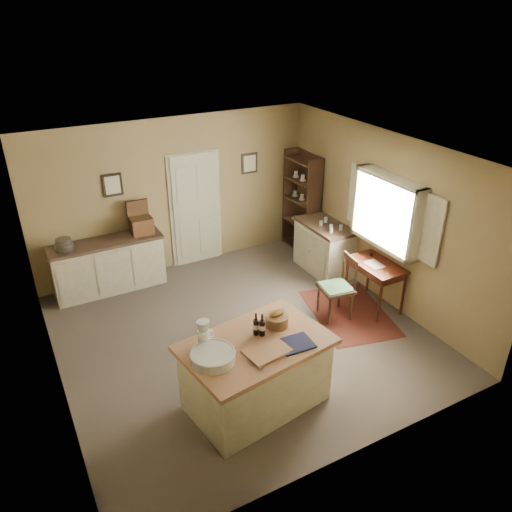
{
  "coord_description": "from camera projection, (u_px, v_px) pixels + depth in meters",
  "views": [
    {
      "loc": [
        -2.64,
        -5.37,
        4.41
      ],
      "look_at": [
        0.33,
        0.15,
        1.15
      ],
      "focal_mm": 35.0,
      "sensor_mm": 36.0,
      "label": 1
    }
  ],
  "objects": [
    {
      "name": "wall_right",
      "position": [
        383.0,
        218.0,
        7.77
      ],
      "size": [
        0.1,
        5.0,
        2.7
      ],
      "primitive_type": "cube",
      "color": "olive",
      "rests_on": "ground"
    },
    {
      "name": "desk_chair",
      "position": [
        336.0,
        288.0,
        7.55
      ],
      "size": [
        0.53,
        0.53,
        0.99
      ],
      "primitive_type": null,
      "rotation": [
        0.0,
        0.0,
        -0.15
      ],
      "color": "black",
      "rests_on": "ground"
    },
    {
      "name": "sideboard",
      "position": [
        109.0,
        264.0,
        8.28
      ],
      "size": [
        1.82,
        0.52,
        1.18
      ],
      "color": "beige",
      "rests_on": "ground"
    },
    {
      "name": "work_island",
      "position": [
        255.0,
        372.0,
        5.89
      ],
      "size": [
        1.81,
        1.33,
        1.2
      ],
      "rotation": [
        0.0,
        0.0,
        0.15
      ],
      "color": "beige",
      "rests_on": "ground"
    },
    {
      "name": "framed_prints",
      "position": [
        185.0,
        173.0,
        8.57
      ],
      "size": [
        2.82,
        0.02,
        0.38
      ],
      "color": "black",
      "rests_on": "ground"
    },
    {
      "name": "window",
      "position": [
        389.0,
        212.0,
        7.49
      ],
      "size": [
        0.25,
        1.99,
        1.12
      ],
      "color": "beige",
      "rests_on": "ground"
    },
    {
      "name": "door",
      "position": [
        196.0,
        208.0,
        8.94
      ],
      "size": [
        0.97,
        0.06,
        2.11
      ],
      "primitive_type": "cube",
      "color": "#B7B798",
      "rests_on": "ground"
    },
    {
      "name": "wall_left",
      "position": [
        43.0,
        300.0,
        5.67
      ],
      "size": [
        0.1,
        5.0,
        2.7
      ],
      "primitive_type": "cube",
      "color": "olive",
      "rests_on": "ground"
    },
    {
      "name": "ceiling",
      "position": [
        238.0,
        155.0,
        6.1
      ],
      "size": [
        5.0,
        5.0,
        0.0
      ],
      "primitive_type": "plane",
      "color": "silver",
      "rests_on": "wall_back"
    },
    {
      "name": "wall_front",
      "position": [
        357.0,
        358.0,
        4.77
      ],
      "size": [
        5.0,
        0.1,
        2.7
      ],
      "primitive_type": "cube",
      "color": "olive",
      "rests_on": "ground"
    },
    {
      "name": "shelving_unit",
      "position": [
        303.0,
        203.0,
        9.46
      ],
      "size": [
        0.32,
        0.86,
        1.91
      ],
      "color": "black",
      "rests_on": "ground"
    },
    {
      "name": "rug",
      "position": [
        349.0,
        313.0,
        7.84
      ],
      "size": [
        1.44,
        1.81,
        0.01
      ],
      "primitive_type": "cube",
      "rotation": [
        0.0,
        0.0,
        -0.23
      ],
      "color": "#4C160F",
      "rests_on": "ground"
    },
    {
      "name": "writing_desk",
      "position": [
        376.0,
        269.0,
        7.72
      ],
      "size": [
        0.54,
        0.89,
        0.82
      ],
      "color": "#33130A",
      "rests_on": "ground"
    },
    {
      "name": "right_cabinet",
      "position": [
        324.0,
        247.0,
        8.88
      ],
      "size": [
        0.63,
        1.13,
        0.99
      ],
      "color": "beige",
      "rests_on": "ground"
    },
    {
      "name": "ground",
      "position": [
        241.0,
        334.0,
        7.35
      ],
      "size": [
        5.0,
        5.0,
        0.0
      ],
      "primitive_type": "plane",
      "color": "#62544B",
      "rests_on": "ground"
    },
    {
      "name": "wall_back",
      "position": [
        175.0,
        195.0,
        8.68
      ],
      "size": [
        5.0,
        0.1,
        2.7
      ],
      "primitive_type": "cube",
      "color": "olive",
      "rests_on": "ground"
    }
  ]
}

